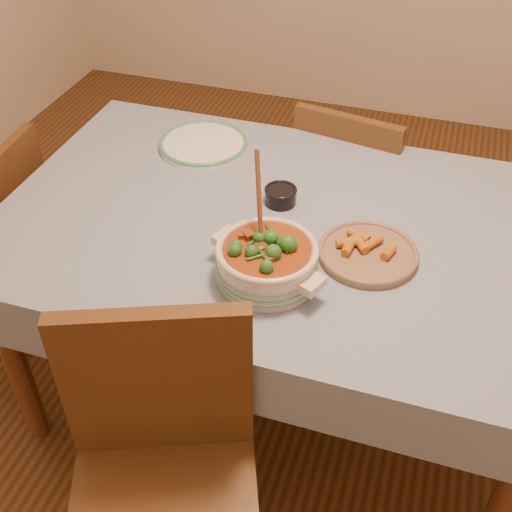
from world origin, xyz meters
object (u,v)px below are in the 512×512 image
Objects in this scene: dining_table at (283,246)px; chair_far at (350,191)px; fried_plate at (368,252)px; chair_near at (163,470)px; stew_casserole at (267,259)px; condiment_bowl at (281,195)px; white_plate at (204,144)px; chair_left at (1,231)px.

dining_table is 0.66m from chair_far.
chair_near reaches higher than fried_plate.
stew_casserole is at bearing 55.56° from chair_near.
chair_far reaches higher than condiment_bowl.
dining_table is at bearing 95.74° from stew_casserole.
white_plate is at bearing 83.83° from chair_near.
chair_far is at bearing 103.00° from fried_plate.
chair_left is at bearing -175.76° from condiment_bowl.
condiment_bowl is 0.13× the size of chair_far.
condiment_bowl is (-0.04, 0.09, 0.12)m from dining_table.
chair_near reaches higher than condiment_bowl.
fried_plate is at bearing -17.93° from dining_table.
stew_casserole reaches higher than white_plate.
chair_left is (-1.15, -0.61, -0.02)m from chair_far.
condiment_bowl is 0.12× the size of chair_near.
dining_table is 0.30m from stew_casserole.
dining_table is 0.30m from fried_plate.
stew_casserole reaches higher than condiment_bowl.
white_plate is 0.45× the size of chair_left.
condiment_bowl is at bearing 89.92° from chair_left.
chair_far is 1.36m from chair_near.
white_plate is 0.81m from chair_left.
fried_plate is at bearing 35.55° from stew_casserole.
stew_casserole is at bearing 71.99° from chair_left.
condiment_bowl is at bearing 86.27° from chair_far.
chair_left is (-1.08, 0.26, -0.36)m from stew_casserole.
chair_far reaches higher than white_plate.
white_plate is at bearing 125.06° from stew_casserole.
chair_left reaches higher than dining_table.
chair_near is at bearing -102.51° from stew_casserole.
condiment_bowl reaches higher than fried_plate.
fried_plate is 0.36× the size of chair_far.
white_plate is at bearing 109.87° from chair_left.
chair_left is at bearing 38.12° from chair_far.
stew_casserole is (0.03, -0.25, 0.16)m from dining_table.
chair_near reaches higher than dining_table.
chair_near is (-0.11, -0.47, -0.29)m from stew_casserole.
dining_table is 0.74m from chair_near.
white_plate is (-0.37, 0.32, 0.11)m from dining_table.
white_plate reaches higher than dining_table.
chair_left is at bearing -155.81° from white_plate.
dining_table is at bearing 162.07° from fried_plate.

